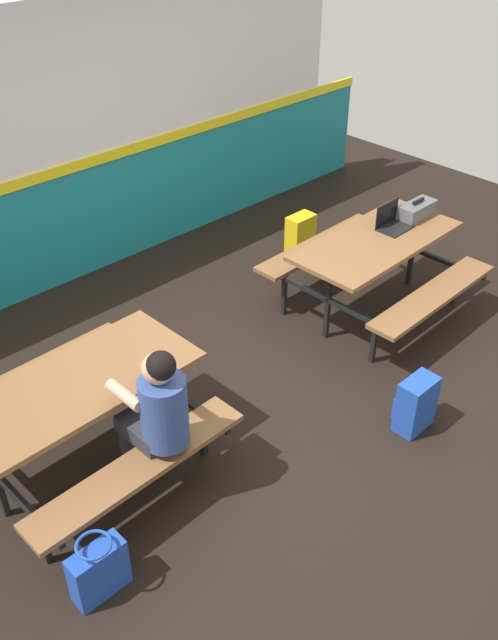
# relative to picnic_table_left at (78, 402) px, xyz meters

# --- Properties ---
(ground_plane) EXTENTS (10.00, 10.00, 0.02)m
(ground_plane) POSITION_rel_picnic_table_left_xyz_m (1.50, -0.18, -0.58)
(ground_plane) COLOR black
(accent_backdrop) EXTENTS (8.00, 0.14, 2.60)m
(accent_backdrop) POSITION_rel_picnic_table_left_xyz_m (1.50, 2.30, 0.67)
(accent_backdrop) COLOR teal
(accent_backdrop) RESTS_ON ground
(picnic_table_left) EXTENTS (1.66, 1.59, 0.74)m
(picnic_table_left) POSITION_rel_picnic_table_left_xyz_m (0.00, 0.00, 0.00)
(picnic_table_left) COLOR brown
(picnic_table_left) RESTS_ON ground
(picnic_table_right) EXTENTS (1.66, 1.59, 0.74)m
(picnic_table_right) POSITION_rel_picnic_table_left_xyz_m (3.01, -0.14, 0.00)
(picnic_table_right) COLOR brown
(picnic_table_right) RESTS_ON ground
(student_nearer) EXTENTS (0.37, 0.53, 1.21)m
(student_nearer) POSITION_rel_picnic_table_left_xyz_m (0.25, -0.55, 0.14)
(student_nearer) COLOR #2D2D38
(student_nearer) RESTS_ON ground
(laptop_dark) EXTENTS (0.33, 0.23, 0.22)m
(laptop_dark) POSITION_rel_picnic_table_left_xyz_m (3.28, -0.10, 0.21)
(laptop_dark) COLOR black
(laptop_dark) RESTS_ON picnic_table_right
(toolbox_grey) EXTENTS (0.40, 0.18, 0.18)m
(toolbox_grey) POSITION_rel_picnic_table_left_xyz_m (3.62, -0.13, 0.24)
(toolbox_grey) COLOR #595B60
(toolbox_grey) RESTS_ON picnic_table_right
(backpack_dark) EXTENTS (0.30, 0.22, 0.44)m
(backpack_dark) POSITION_rel_picnic_table_left_xyz_m (1.97, -1.36, -0.36)
(backpack_dark) COLOR #1E47B2
(backpack_dark) RESTS_ON ground
(tote_bag_bright) EXTENTS (0.34, 0.21, 0.43)m
(tote_bag_bright) POSITION_rel_picnic_table_left_xyz_m (-0.51, -0.92, -0.38)
(tote_bag_bright) COLOR #1E47B2
(tote_bag_bright) RESTS_ON ground
(satchel_spare) EXTENTS (0.30, 0.22, 0.44)m
(satchel_spare) POSITION_rel_picnic_table_left_xyz_m (3.31, 1.04, -0.36)
(satchel_spare) COLOR yellow
(satchel_spare) RESTS_ON ground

